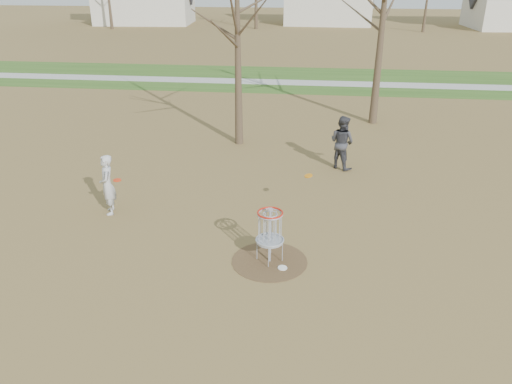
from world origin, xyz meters
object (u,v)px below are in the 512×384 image
Objects in this scene: disc_grounded at (282,268)px; disc_golf_basket at (270,227)px; player_throwing at (342,142)px; player_standing at (107,185)px.

disc_golf_basket is at bearing 139.69° from disc_grounded.
player_throwing is 6.81m from disc_grounded.
player_standing is 7.80× the size of disc_grounded.
disc_golf_basket reaches higher than disc_grounded.
player_standing is 1.27× the size of disc_golf_basket.
player_throwing is at bearing 76.77° from disc_grounded.
player_standing reaches higher than disc_grounded.
disc_golf_basket is (4.71, -2.03, 0.06)m from player_standing.
player_throwing is at bearing 73.44° from disc_golf_basket.
player_throwing is (6.58, 4.27, 0.06)m from player_standing.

